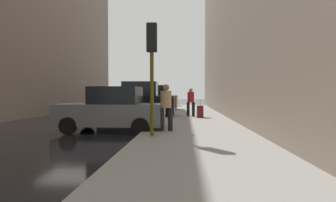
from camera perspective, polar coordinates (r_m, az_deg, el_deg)
ground_plane at (r=13.57m, az=-20.59°, el=-4.90°), size 120.00×120.00×0.00m
sidewalk at (r=12.39m, az=5.73°, el=-5.07°), size 4.00×40.00×0.15m
parked_gray_coupe at (r=10.75m, az=-12.03°, el=-1.97°), size 4.24×2.14×1.79m
parked_black_suv at (r=16.40m, az=-6.55°, el=-0.09°), size 4.64×2.14×2.25m
parked_bronze_suv at (r=23.15m, az=-3.55°, el=0.40°), size 4.65×2.15×2.25m
parked_silver_sedan at (r=29.90m, az=-1.92°, el=0.32°), size 4.24×2.13×1.79m
fire_hydrant at (r=19.59m, az=0.43°, el=-1.38°), size 0.42×0.22×0.70m
traffic_light at (r=8.50m, az=-3.54°, el=10.02°), size 0.32×0.32×3.60m
pedestrian_in_red_jacket at (r=15.88m, az=4.98°, el=0.12°), size 0.52×0.46×1.71m
pedestrian_in_tan_coat at (r=9.56m, az=-0.45°, el=-0.84°), size 0.52×0.45×1.71m
rolling_suitcase at (r=15.14m, az=7.00°, el=-2.28°), size 0.37×0.57×1.04m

